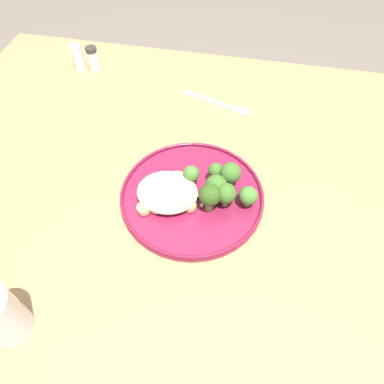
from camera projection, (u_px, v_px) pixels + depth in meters
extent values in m
plane|color=#665B51|center=(204.00, 312.00, 1.33)|extent=(6.00, 6.00, 0.00)
cube|color=#9E754C|center=(213.00, 196.00, 0.75)|extent=(1.40, 1.00, 0.04)
cube|color=olive|center=(65.00, 138.00, 1.39)|extent=(0.06, 0.06, 0.70)
cylinder|color=maroon|center=(192.00, 196.00, 0.72)|extent=(0.29, 0.29, 0.01)
torus|color=maroon|center=(192.00, 194.00, 0.72)|extent=(0.29, 0.29, 0.01)
ellipsoid|color=beige|center=(167.00, 192.00, 0.70)|extent=(0.12, 0.10, 0.04)
cylinder|color=#E5C689|center=(167.00, 194.00, 0.71)|extent=(0.03, 0.03, 0.01)
cylinder|color=#958159|center=(167.00, 192.00, 0.70)|extent=(0.03, 0.03, 0.00)
cylinder|color=#E5C689|center=(155.00, 207.00, 0.69)|extent=(0.02, 0.02, 0.02)
cylinder|color=#958159|center=(155.00, 205.00, 0.68)|extent=(0.02, 0.02, 0.00)
cylinder|color=#E5C689|center=(177.00, 180.00, 0.73)|extent=(0.04, 0.04, 0.01)
cylinder|color=#958159|center=(177.00, 178.00, 0.73)|extent=(0.03, 0.03, 0.00)
cylinder|color=#E5C689|center=(144.00, 208.00, 0.69)|extent=(0.03, 0.03, 0.01)
cylinder|color=#958159|center=(143.00, 206.00, 0.68)|extent=(0.03, 0.03, 0.00)
cylinder|color=#DBB77A|center=(146.00, 188.00, 0.72)|extent=(0.03, 0.03, 0.02)
cylinder|color=#8E774F|center=(145.00, 186.00, 0.71)|extent=(0.03, 0.03, 0.00)
cylinder|color=#DBB77A|center=(190.00, 206.00, 0.69)|extent=(0.02, 0.02, 0.01)
cylinder|color=#8E774F|center=(190.00, 204.00, 0.69)|extent=(0.02, 0.02, 0.00)
cylinder|color=#DBB77A|center=(157.00, 184.00, 0.72)|extent=(0.02, 0.02, 0.01)
cylinder|color=#8E774F|center=(156.00, 182.00, 0.72)|extent=(0.02, 0.02, 0.00)
cylinder|color=#89A356|center=(229.00, 182.00, 0.73)|extent=(0.02, 0.02, 0.02)
sphere|color=#386023|center=(230.00, 173.00, 0.70)|extent=(0.04, 0.04, 0.04)
cylinder|color=#89A356|center=(225.00, 201.00, 0.70)|extent=(0.02, 0.02, 0.02)
sphere|color=#386023|center=(226.00, 193.00, 0.68)|extent=(0.04, 0.04, 0.04)
cylinder|color=#89A356|center=(213.00, 177.00, 0.73)|extent=(0.01, 0.01, 0.02)
sphere|color=#386023|center=(214.00, 170.00, 0.72)|extent=(0.03, 0.03, 0.03)
cylinder|color=#89A356|center=(215.00, 194.00, 0.71)|extent=(0.02, 0.02, 0.02)
sphere|color=#386023|center=(216.00, 186.00, 0.69)|extent=(0.04, 0.04, 0.04)
cylinder|color=#7A994C|center=(192.00, 180.00, 0.73)|extent=(0.02, 0.02, 0.02)
sphere|color=#42702D|center=(192.00, 172.00, 0.71)|extent=(0.03, 0.03, 0.03)
cylinder|color=#89A356|center=(211.00, 205.00, 0.69)|extent=(0.02, 0.02, 0.03)
sphere|color=#2D4C19|center=(211.00, 195.00, 0.66)|extent=(0.04, 0.04, 0.04)
cylinder|color=#89A356|center=(247.00, 202.00, 0.70)|extent=(0.02, 0.02, 0.02)
sphere|color=#42702D|center=(248.00, 196.00, 0.68)|extent=(0.04, 0.04, 0.04)
cube|color=silver|center=(207.00, 199.00, 0.71)|extent=(0.02, 0.04, 0.00)
cube|color=silver|center=(222.00, 194.00, 0.72)|extent=(0.05, 0.02, 0.00)
cube|color=silver|center=(189.00, 194.00, 0.72)|extent=(0.05, 0.01, 0.00)
cylinder|color=#936028|center=(5.00, 321.00, 0.55)|extent=(0.06, 0.06, 0.06)
cube|color=silver|center=(208.00, 100.00, 0.91)|extent=(0.15, 0.05, 0.00)
cube|color=silver|center=(242.00, 111.00, 0.89)|extent=(0.04, 0.03, 0.00)
cylinder|color=white|center=(79.00, 59.00, 0.98)|extent=(0.03, 0.03, 0.05)
cylinder|color=silver|center=(75.00, 48.00, 0.96)|extent=(0.03, 0.03, 0.01)
cylinder|color=white|center=(94.00, 61.00, 0.98)|extent=(0.03, 0.03, 0.05)
cylinder|color=#332D28|center=(91.00, 49.00, 0.95)|extent=(0.03, 0.03, 0.01)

